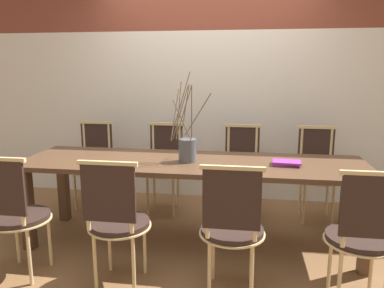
% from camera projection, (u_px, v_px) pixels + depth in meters
% --- Properties ---
extents(ground_plane, '(16.00, 16.00, 0.00)m').
position_uv_depth(ground_plane, '(192.00, 242.00, 3.41)').
color(ground_plane, brown).
extents(wall_rear, '(12.00, 0.06, 3.20)m').
position_uv_depth(wall_rear, '(209.00, 65.00, 4.36)').
color(wall_rear, beige).
rests_on(wall_rear, ground_plane).
extents(dining_table, '(2.99, 0.85, 0.76)m').
position_uv_depth(dining_table, '(192.00, 171.00, 3.28)').
color(dining_table, '#4C3321').
rests_on(dining_table, ground_plane).
extents(chair_near_leftend, '(0.46, 0.46, 0.96)m').
position_uv_depth(chair_near_leftend, '(15.00, 212.00, 2.74)').
color(chair_near_leftend, black).
rests_on(chair_near_leftend, ground_plane).
extents(chair_near_left, '(0.46, 0.46, 0.96)m').
position_uv_depth(chair_near_left, '(117.00, 218.00, 2.63)').
color(chair_near_left, black).
rests_on(chair_near_left, ground_plane).
extents(chair_near_center, '(0.46, 0.46, 0.96)m').
position_uv_depth(chair_near_center, '(232.00, 225.00, 2.51)').
color(chair_near_center, black).
rests_on(chair_near_center, ground_plane).
extents(chair_near_right, '(0.46, 0.46, 0.96)m').
position_uv_depth(chair_near_right, '(363.00, 233.00, 2.39)').
color(chair_near_right, black).
rests_on(chair_near_right, ground_plane).
extents(chair_far_leftend, '(0.46, 0.46, 0.96)m').
position_uv_depth(chair_far_leftend, '(93.00, 162.00, 4.23)').
color(chair_far_leftend, black).
rests_on(chair_far_leftend, ground_plane).
extents(chair_far_left, '(0.46, 0.46, 0.96)m').
position_uv_depth(chair_far_left, '(164.00, 164.00, 4.11)').
color(chair_far_left, black).
rests_on(chair_far_left, ground_plane).
extents(chair_far_center, '(0.46, 0.46, 0.96)m').
position_uv_depth(chair_far_center, '(242.00, 167.00, 3.98)').
color(chair_far_center, black).
rests_on(chair_far_center, ground_plane).
extents(chair_far_right, '(0.46, 0.46, 0.96)m').
position_uv_depth(chair_far_right, '(317.00, 170.00, 3.87)').
color(chair_far_right, black).
rests_on(chair_far_right, ground_plane).
extents(vase_centerpiece, '(0.35, 0.32, 0.76)m').
position_uv_depth(vase_centerpiece, '(187.00, 148.00, 3.21)').
color(vase_centerpiece, '#4C5156').
rests_on(vase_centerpiece, dining_table).
extents(book_stack, '(0.24, 0.17, 0.04)m').
position_uv_depth(book_stack, '(286.00, 163.00, 3.11)').
color(book_stack, '#842D8C').
rests_on(book_stack, dining_table).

